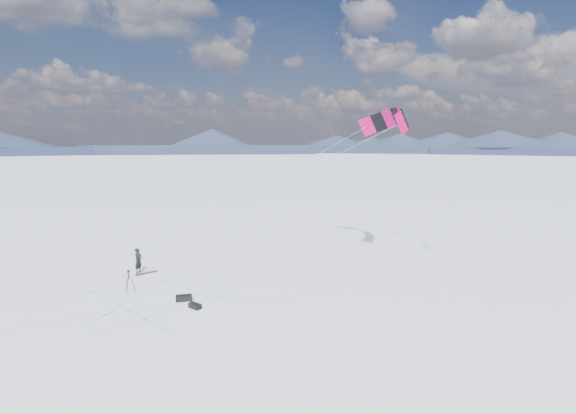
{
  "coord_description": "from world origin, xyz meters",
  "views": [
    {
      "loc": [
        7.34,
        -21.57,
        8.07
      ],
      "look_at": [
        9.0,
        5.38,
        3.94
      ],
      "focal_mm": 26.0,
      "sensor_mm": 36.0,
      "label": 1
    }
  ],
  "objects": [
    {
      "name": "snow_tracks",
      "position": [
        0.33,
        0.01,
        0.0
      ],
      "size": [
        17.62,
        10.25,
        0.01
      ],
      "color": "#AAB7D8",
      "rests_on": "ground"
    },
    {
      "name": "snowkiter",
      "position": [
        -0.46,
        4.21,
        0.0
      ],
      "size": [
        0.55,
        0.68,
        1.6
      ],
      "primitive_type": "imported",
      "rotation": [
        0.0,
        0.0,
        1.23
      ],
      "color": "black",
      "rests_on": "ground"
    },
    {
      "name": "snowboard",
      "position": [
        0.02,
        4.12,
        0.02
      ],
      "size": [
        1.25,
        1.05,
        0.04
      ],
      "primitive_type": "cube",
      "rotation": [
        0.0,
        0.0,
        0.66
      ],
      "color": "maroon",
      "rests_on": "ground"
    },
    {
      "name": "ground",
      "position": [
        0.0,
        0.0,
        0.0
      ],
      "size": [
        1800.0,
        1800.0,
        0.0
      ],
      "primitive_type": "plane",
      "color": "white"
    },
    {
      "name": "horizon_hills",
      "position": [
        -0.0,
        0.0,
        4.03
      ],
      "size": [
        704.0,
        705.94,
        9.49
      ],
      "color": "#1D283D",
      "rests_on": "ground"
    },
    {
      "name": "gear_bag_b",
      "position": [
        3.95,
        -1.73,
        0.13
      ],
      "size": [
        0.71,
        0.68,
        0.3
      ],
      "rotation": [
        0.0,
        0.0,
        -0.72
      ],
      "color": "black",
      "rests_on": "ground"
    },
    {
      "name": "tripod",
      "position": [
        -0.01,
        0.81,
        0.8
      ],
      "size": [
        0.63,
        0.58,
        1.23
      ],
      "rotation": [
        0.0,
        0.0,
        0.41
      ],
      "color": "black",
      "rests_on": "ground"
    },
    {
      "name": "gear_bag_a",
      "position": [
        3.22,
        -0.69,
        0.16
      ],
      "size": [
        0.86,
        0.5,
        0.36
      ],
      "rotation": [
        0.0,
        0.0,
        0.15
      ],
      "color": "black",
      "rests_on": "ground"
    },
    {
      "name": "power_kite",
      "position": [
        15.84,
        6.46,
        9.52
      ],
      "size": [
        17.6,
        6.14,
        9.25
      ],
      "color": "#D20654",
      "rests_on": "ground"
    }
  ]
}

